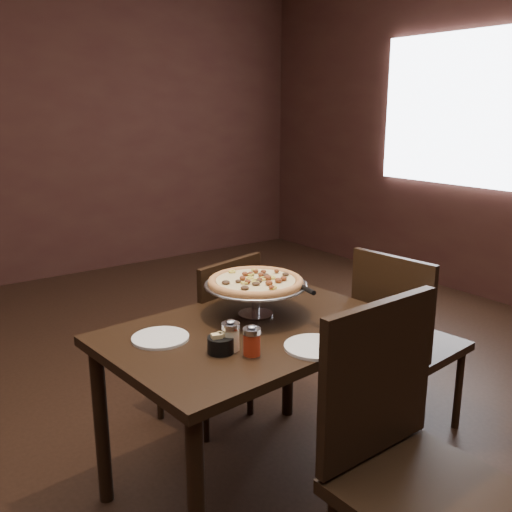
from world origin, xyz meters
TOP-DOWN VIEW (x-y plane):
  - room at (0.06, 0.03)m, footprint 6.04×7.04m
  - dining_table at (0.06, -0.02)m, footprint 1.17×0.83m
  - pizza_stand at (0.15, 0.09)m, footprint 0.42×0.42m
  - parmesan_shaker at (-0.13, -0.14)m, footprint 0.06×0.06m
  - pepper_flake_shaker at (-0.09, -0.22)m, footprint 0.06×0.06m
  - packet_caddy at (-0.17, -0.14)m, footprint 0.09×0.09m
  - napkin_stack at (0.50, -0.27)m, footprint 0.18×0.18m
  - plate_left at (-0.28, 0.09)m, footprint 0.21×0.21m
  - plate_near at (0.12, -0.30)m, footprint 0.22×0.22m
  - serving_spatula at (0.26, -0.09)m, footprint 0.14×0.14m
  - chair_far at (0.20, 0.50)m, footprint 0.48×0.48m
  - chair_near at (0.05, -0.78)m, footprint 0.47×0.47m
  - chair_side at (0.86, -0.10)m, footprint 0.46×0.46m

SIDE VIEW (x-z plane):
  - chair_far at x=0.20m, z-range 0.04..0.89m
  - chair_side at x=0.86m, z-range 0.04..0.94m
  - chair_near at x=0.05m, z-range 0.05..1.03m
  - dining_table at x=0.06m, z-range 0.26..0.95m
  - plate_left at x=-0.28m, z-range 0.70..0.71m
  - plate_near at x=0.12m, z-range 0.70..0.71m
  - napkin_stack at x=0.50m, z-range 0.70..0.71m
  - packet_caddy at x=-0.17m, z-range 0.69..0.76m
  - pepper_flake_shaker at x=-0.09m, z-range 0.69..0.80m
  - parmesan_shaker at x=-0.13m, z-range 0.69..0.81m
  - serving_spatula at x=0.26m, z-range 0.82..0.84m
  - pizza_stand at x=0.15m, z-range 0.75..0.92m
  - room at x=0.06m, z-range -0.02..2.82m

